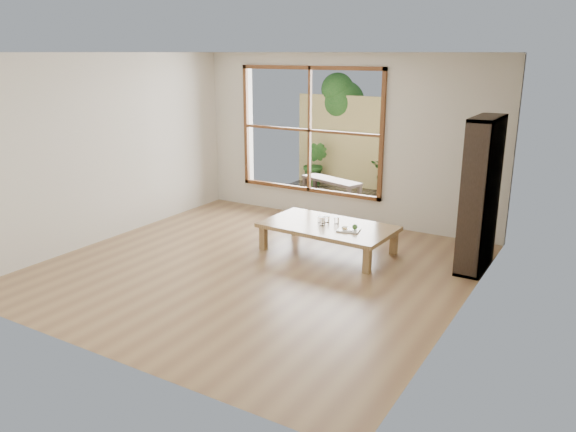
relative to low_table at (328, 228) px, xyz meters
name	(u,v)px	position (x,y,z in m)	size (l,w,h in m)	color
ground	(258,267)	(-0.49, -0.96, -0.33)	(5.00, 5.00, 0.00)	#98774C
low_table	(328,228)	(0.00, 0.00, 0.00)	(1.78, 1.06, 0.38)	#977349
floor_cushion	(310,224)	(-0.77, 0.91, -0.30)	(0.49, 0.49, 0.07)	beige
bookshelf	(480,195)	(1.84, 0.43, 0.61)	(0.30, 0.85, 1.88)	#30221A
glass_tall	(322,221)	(-0.05, -0.07, 0.11)	(0.07, 0.07, 0.13)	silver
glass_mid	(337,220)	(0.07, 0.11, 0.09)	(0.06, 0.06, 0.09)	silver
glass_short	(327,219)	(-0.07, 0.10, 0.09)	(0.07, 0.07, 0.09)	silver
glass_small	(320,220)	(-0.13, 0.03, 0.09)	(0.07, 0.07, 0.09)	silver
food_tray	(350,229)	(0.36, -0.09, 0.07)	(0.32, 0.25, 0.09)	white
deck	(339,200)	(-1.09, 2.60, -0.33)	(2.80, 2.00, 0.05)	#382F29
garden_bench	(331,182)	(-1.18, 2.45, 0.01)	(1.25, 0.70, 0.38)	#30221A
bamboo_fence	(363,144)	(-1.09, 3.60, 0.57)	(2.80, 0.06, 1.80)	tan
shrub_right	(393,173)	(-0.34, 3.30, 0.12)	(0.77, 0.66, 0.85)	#305920
shrub_left	(315,164)	(-1.96, 3.28, 0.14)	(0.49, 0.39, 0.89)	#305920
garden_tree	(339,103)	(-1.77, 3.90, 1.29)	(1.04, 0.85, 2.22)	#4C3D2D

